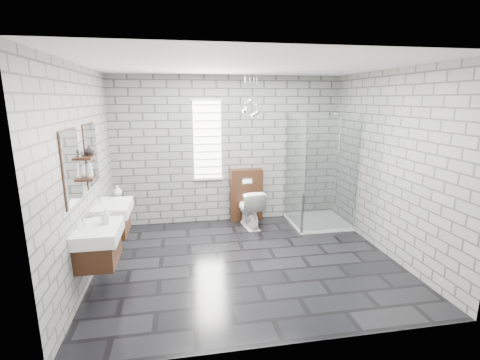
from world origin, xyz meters
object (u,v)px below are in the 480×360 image
object	(u,v)px
shower_enclosure	(316,199)
toilet	(250,208)
cistern_panel	(246,195)
vanity_right	(110,210)
vanity_left	(95,234)

from	to	relation	value
shower_enclosure	toilet	xyz separation A→B (m)	(-1.19, 0.17, -0.15)
cistern_panel	toilet	distance (m)	0.38
vanity_right	toilet	size ratio (longest dim) A/B	2.24
vanity_right	vanity_left	bearing A→B (deg)	-90.00
vanity_left	shower_enclosure	xyz separation A→B (m)	(3.41, 1.72, -0.25)
shower_enclosure	toilet	world-z (taller)	shower_enclosure
vanity_left	vanity_right	bearing A→B (deg)	90.00
vanity_right	cistern_panel	world-z (taller)	vanity_right
vanity_right	shower_enclosure	bearing A→B (deg)	13.34
cistern_panel	toilet	bearing A→B (deg)	-90.00
shower_enclosure	cistern_panel	bearing A→B (deg)	156.55
vanity_left	vanity_right	distance (m)	0.92
vanity_left	vanity_right	world-z (taller)	same
vanity_left	toilet	distance (m)	2.94
vanity_right	shower_enclosure	xyz separation A→B (m)	(3.41, 0.81, -0.25)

